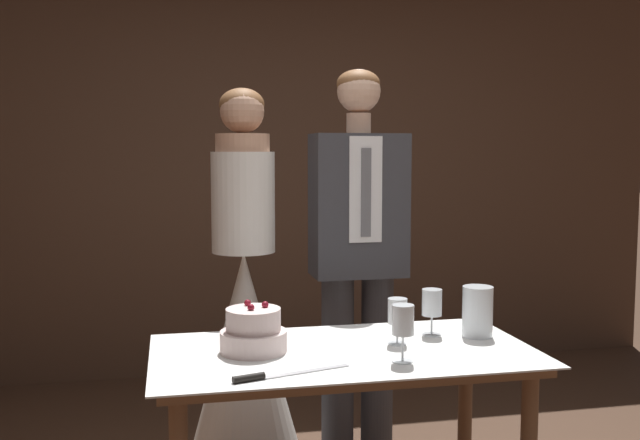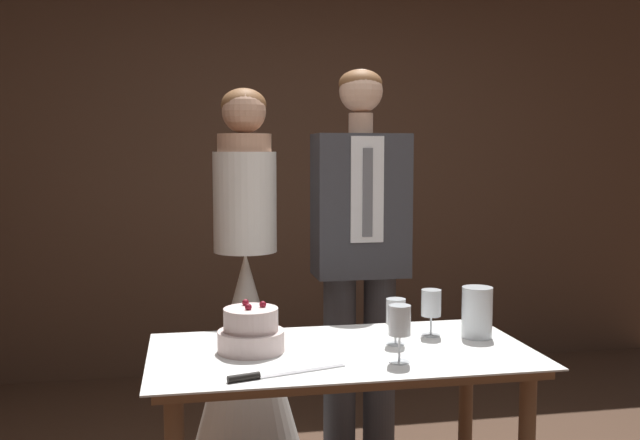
{
  "view_description": "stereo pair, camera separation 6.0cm",
  "coord_description": "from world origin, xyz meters",
  "px_view_note": "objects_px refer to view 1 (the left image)",
  "views": [
    {
      "loc": [
        -0.72,
        -2.19,
        1.43
      ],
      "look_at": [
        -0.14,
        0.54,
        1.16
      ],
      "focal_mm": 40.0,
      "sensor_mm": 36.0,
      "label": 1
    },
    {
      "loc": [
        -0.66,
        -2.21,
        1.43
      ],
      "look_at": [
        -0.14,
        0.54,
        1.16
      ],
      "focal_mm": 40.0,
      "sensor_mm": 36.0,
      "label": 2
    }
  ],
  "objects_px": {
    "cake_table": "(344,378)",
    "wine_glass_middle": "(398,312)",
    "wine_glass_far": "(403,321)",
    "tiered_cake": "(253,332)",
    "cake_knife": "(269,376)",
    "wine_glass_near": "(432,305)",
    "groom": "(358,246)",
    "hurricane_candle": "(477,313)",
    "bride": "(244,333)"
  },
  "relations": [
    {
      "from": "hurricane_candle",
      "to": "bride",
      "type": "distance_m",
      "value": 1.09
    },
    {
      "from": "wine_glass_near",
      "to": "wine_glass_far",
      "type": "height_order",
      "value": "wine_glass_far"
    },
    {
      "from": "cake_knife",
      "to": "wine_glass_near",
      "type": "relative_size",
      "value": 2.19
    },
    {
      "from": "cake_table",
      "to": "hurricane_candle",
      "type": "xyz_separation_m",
      "value": [
        0.53,
        0.07,
        0.19
      ]
    },
    {
      "from": "cake_table",
      "to": "groom",
      "type": "relative_size",
      "value": 0.73
    },
    {
      "from": "cake_table",
      "to": "cake_knife",
      "type": "xyz_separation_m",
      "value": [
        -0.29,
        -0.25,
        0.11
      ]
    },
    {
      "from": "tiered_cake",
      "to": "cake_knife",
      "type": "bearing_deg",
      "value": -87.36
    },
    {
      "from": "wine_glass_middle",
      "to": "bride",
      "type": "relative_size",
      "value": 0.1
    },
    {
      "from": "wine_glass_near",
      "to": "wine_glass_middle",
      "type": "distance_m",
      "value": 0.19
    },
    {
      "from": "tiered_cake",
      "to": "wine_glass_middle",
      "type": "distance_m",
      "value": 0.52
    },
    {
      "from": "groom",
      "to": "tiered_cake",
      "type": "bearing_deg",
      "value": -127.27
    },
    {
      "from": "tiered_cake",
      "to": "wine_glass_near",
      "type": "distance_m",
      "value": 0.68
    },
    {
      "from": "tiered_cake",
      "to": "wine_glass_far",
      "type": "height_order",
      "value": "wine_glass_far"
    },
    {
      "from": "tiered_cake",
      "to": "wine_glass_near",
      "type": "height_order",
      "value": "wine_glass_near"
    },
    {
      "from": "cake_knife",
      "to": "wine_glass_near",
      "type": "bearing_deg",
      "value": 14.06
    },
    {
      "from": "wine_glass_near",
      "to": "groom",
      "type": "height_order",
      "value": "groom"
    },
    {
      "from": "hurricane_candle",
      "to": "bride",
      "type": "relative_size",
      "value": 0.11
    },
    {
      "from": "wine_glass_middle",
      "to": "hurricane_candle",
      "type": "height_order",
      "value": "hurricane_candle"
    },
    {
      "from": "bride",
      "to": "groom",
      "type": "xyz_separation_m",
      "value": [
        0.53,
        -0.0,
        0.38
      ]
    },
    {
      "from": "wine_glass_far",
      "to": "bride",
      "type": "relative_size",
      "value": 0.11
    },
    {
      "from": "cake_knife",
      "to": "hurricane_candle",
      "type": "distance_m",
      "value": 0.89
    },
    {
      "from": "wine_glass_far",
      "to": "cake_knife",
      "type": "bearing_deg",
      "value": -170.51
    },
    {
      "from": "bride",
      "to": "groom",
      "type": "height_order",
      "value": "groom"
    },
    {
      "from": "tiered_cake",
      "to": "cake_knife",
      "type": "relative_size",
      "value": 0.6
    },
    {
      "from": "cake_table",
      "to": "wine_glass_middle",
      "type": "height_order",
      "value": "wine_glass_middle"
    },
    {
      "from": "wine_glass_middle",
      "to": "tiered_cake",
      "type": "bearing_deg",
      "value": 178.99
    },
    {
      "from": "wine_glass_far",
      "to": "tiered_cake",
      "type": "bearing_deg",
      "value": 154.48
    },
    {
      "from": "tiered_cake",
      "to": "bride",
      "type": "distance_m",
      "value": 0.78
    },
    {
      "from": "wine_glass_far",
      "to": "hurricane_candle",
      "type": "height_order",
      "value": "wine_glass_far"
    },
    {
      "from": "tiered_cake",
      "to": "bride",
      "type": "height_order",
      "value": "bride"
    },
    {
      "from": "tiered_cake",
      "to": "wine_glass_near",
      "type": "bearing_deg",
      "value": 7.0
    },
    {
      "from": "bride",
      "to": "wine_glass_far",
      "type": "bearing_deg",
      "value": -66.81
    },
    {
      "from": "cake_table",
      "to": "wine_glass_far",
      "type": "xyz_separation_m",
      "value": [
        0.15,
        -0.18,
        0.23
      ]
    },
    {
      "from": "cake_table",
      "to": "wine_glass_middle",
      "type": "distance_m",
      "value": 0.3
    },
    {
      "from": "wine_glass_far",
      "to": "wine_glass_middle",
      "type": "bearing_deg",
      "value": 76.37
    },
    {
      "from": "wine_glass_middle",
      "to": "groom",
      "type": "distance_m",
      "value": 0.77
    },
    {
      "from": "cake_table",
      "to": "bride",
      "type": "height_order",
      "value": "bride"
    },
    {
      "from": "cake_table",
      "to": "wine_glass_near",
      "type": "height_order",
      "value": "wine_glass_near"
    },
    {
      "from": "cake_knife",
      "to": "wine_glass_middle",
      "type": "xyz_separation_m",
      "value": [
        0.5,
        0.29,
        0.11
      ]
    },
    {
      "from": "wine_glass_near",
      "to": "bride",
      "type": "height_order",
      "value": "bride"
    },
    {
      "from": "cake_knife",
      "to": "wine_glass_middle",
      "type": "relative_size",
      "value": 2.31
    },
    {
      "from": "wine_glass_near",
      "to": "cake_knife",
      "type": "bearing_deg",
      "value": -150.31
    },
    {
      "from": "cake_knife",
      "to": "cake_table",
      "type": "bearing_deg",
      "value": 24.99
    },
    {
      "from": "hurricane_candle",
      "to": "wine_glass_near",
      "type": "bearing_deg",
      "value": 161.99
    },
    {
      "from": "hurricane_candle",
      "to": "groom",
      "type": "bearing_deg",
      "value": 110.29
    },
    {
      "from": "groom",
      "to": "cake_table",
      "type": "bearing_deg",
      "value": -108.33
    },
    {
      "from": "wine_glass_middle",
      "to": "hurricane_candle",
      "type": "relative_size",
      "value": 0.88
    },
    {
      "from": "cake_table",
      "to": "wine_glass_near",
      "type": "distance_m",
      "value": 0.44
    },
    {
      "from": "wine_glass_far",
      "to": "bride",
      "type": "xyz_separation_m",
      "value": [
        -0.42,
        0.97,
        -0.26
      ]
    },
    {
      "from": "cake_table",
      "to": "wine_glass_near",
      "type": "xyz_separation_m",
      "value": [
        0.37,
        0.13,
        0.21
      ]
    }
  ]
}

